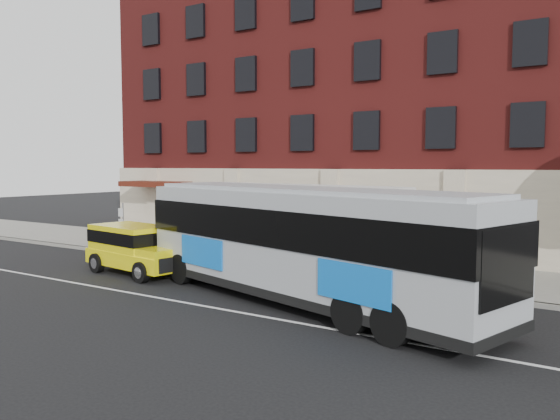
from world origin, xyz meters
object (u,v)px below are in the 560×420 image
Objects in this scene: sign_pole at (122,224)px; city_bus at (303,240)px; yellow_suv at (135,246)px; shipping_container at (286,228)px.

sign_pole is 13.05m from city_bus.
sign_pole reaches higher than yellow_suv.
city_bus reaches higher than shipping_container.
shipping_container reaches higher than sign_pole.
yellow_suv is 0.48× the size of shipping_container.
city_bus is at bearing -16.66° from sign_pole.
city_bus is 2.64× the size of yellow_suv.
shipping_container is (8.83, 1.00, 0.30)m from sign_pole.
sign_pole is at bearing 163.34° from city_bus.
city_bus is at bearing -4.52° from yellow_suv.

